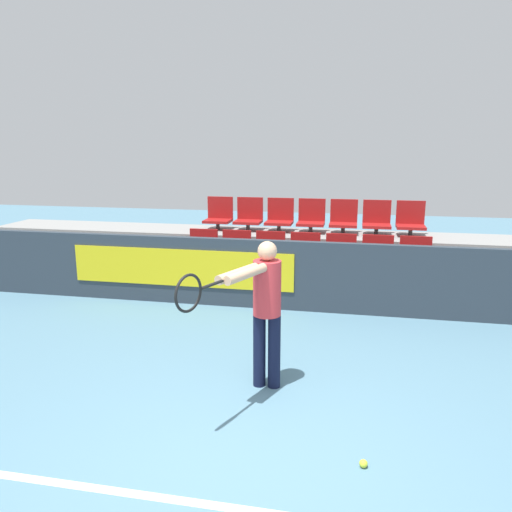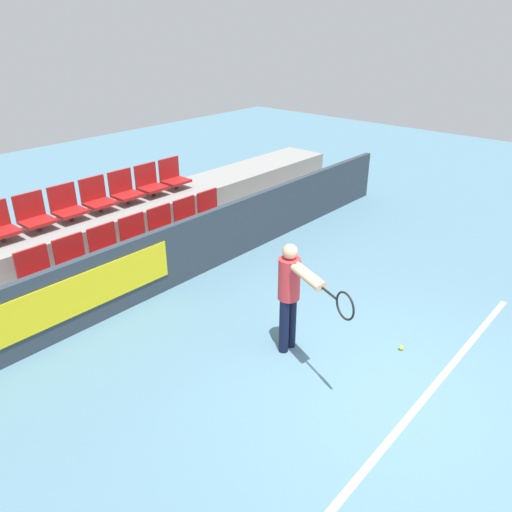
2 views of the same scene
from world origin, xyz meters
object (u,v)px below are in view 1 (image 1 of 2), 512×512
(stadium_chair_5, at_px, (377,257))
(stadium_chair_6, at_px, (416,259))
(stadium_chair_10, at_px, (311,218))
(tennis_ball, at_px, (363,464))
(stadium_chair_0, at_px, (202,250))
(stadium_chair_2, at_px, (269,253))
(stadium_chair_7, at_px, (219,215))
(stadium_chair_9, at_px, (280,217))
(stadium_chair_3, at_px, (304,254))
(stadium_chair_13, at_px, (411,221))
(stadium_chair_4, at_px, (340,256))
(stadium_chair_12, at_px, (377,220))
(stadium_chair_11, at_px, (343,219))
(stadium_chair_8, at_px, (249,216))
(tennis_player, at_px, (263,303))
(stadium_chair_1, at_px, (235,251))

(stadium_chair_5, xyz_separation_m, stadium_chair_6, (0.59, 0.00, 0.00))
(stadium_chair_10, relative_size, tennis_ball, 9.20)
(stadium_chair_0, bearing_deg, stadium_chair_6, 0.00)
(stadium_chair_2, bearing_deg, stadium_chair_7, 137.00)
(stadium_chair_9, xyz_separation_m, stadium_chair_10, (0.59, 0.00, 0.00))
(stadium_chair_3, bearing_deg, stadium_chair_13, 31.87)
(stadium_chair_4, distance_m, stadium_chair_12, 1.32)
(stadium_chair_0, xyz_separation_m, stadium_chair_11, (2.35, 1.10, 0.45))
(stadium_chair_8, xyz_separation_m, tennis_player, (1.10, -4.46, -0.21))
(stadium_chair_1, xyz_separation_m, stadium_chair_2, (0.59, 0.00, 0.00))
(stadium_chair_5, xyz_separation_m, stadium_chair_8, (-2.35, 1.10, 0.45))
(tennis_player, bearing_deg, stadium_chair_7, 133.28)
(stadium_chair_9, distance_m, tennis_ball, 5.89)
(stadium_chair_1, bearing_deg, stadium_chair_11, 31.87)
(stadium_chair_13, bearing_deg, tennis_player, -112.38)
(tennis_player, bearing_deg, stadium_chair_9, 119.10)
(stadium_chair_6, height_order, tennis_ball, stadium_chair_6)
(stadium_chair_10, bearing_deg, stadium_chair_11, 0.00)
(stadium_chair_1, distance_m, stadium_chair_3, 1.18)
(stadium_chair_11, height_order, stadium_chair_12, same)
(stadium_chair_8, relative_size, stadium_chair_11, 1.00)
(stadium_chair_0, relative_size, stadium_chair_10, 1.00)
(stadium_chair_0, height_order, stadium_chair_12, stadium_chair_12)
(stadium_chair_3, height_order, tennis_player, tennis_player)
(stadium_chair_10, height_order, stadium_chair_11, same)
(stadium_chair_7, bearing_deg, stadium_chair_12, 0.00)
(stadium_chair_1, relative_size, tennis_player, 0.39)
(stadium_chair_11, height_order, tennis_player, tennis_player)
(stadium_chair_10, xyz_separation_m, stadium_chair_11, (0.59, 0.00, 0.00))
(stadium_chair_3, relative_size, stadium_chair_6, 1.00)
(stadium_chair_8, bearing_deg, tennis_player, -76.10)
(stadium_chair_7, bearing_deg, stadium_chair_9, 0.00)
(stadium_chair_4, relative_size, stadium_chair_13, 1.00)
(stadium_chair_12, height_order, tennis_player, tennis_player)
(stadium_chair_9, xyz_separation_m, stadium_chair_13, (2.35, 0.00, 0.00))
(stadium_chair_3, distance_m, tennis_ball, 4.62)
(stadium_chair_11, bearing_deg, stadium_chair_6, -43.00)
(stadium_chair_3, xyz_separation_m, stadium_chair_5, (1.18, 0.00, 0.00))
(stadium_chair_5, distance_m, stadium_chair_7, 3.17)
(stadium_chair_12, bearing_deg, stadium_chair_8, 180.00)
(stadium_chair_7, bearing_deg, stadium_chair_4, -25.00)
(stadium_chair_9, bearing_deg, stadium_chair_12, 0.00)
(stadium_chair_2, distance_m, stadium_chair_5, 1.76)
(stadium_chair_4, xyz_separation_m, stadium_chair_11, (0.00, 1.10, 0.45))
(stadium_chair_4, height_order, stadium_chair_13, stadium_chair_13)
(stadium_chair_5, bearing_deg, tennis_ball, -92.94)
(stadium_chair_10, bearing_deg, stadium_chair_13, 0.00)
(tennis_ball, bearing_deg, stadium_chair_2, 108.91)
(stadium_chair_3, bearing_deg, stadium_chair_12, 43.00)
(stadium_chair_7, distance_m, tennis_player, 4.77)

